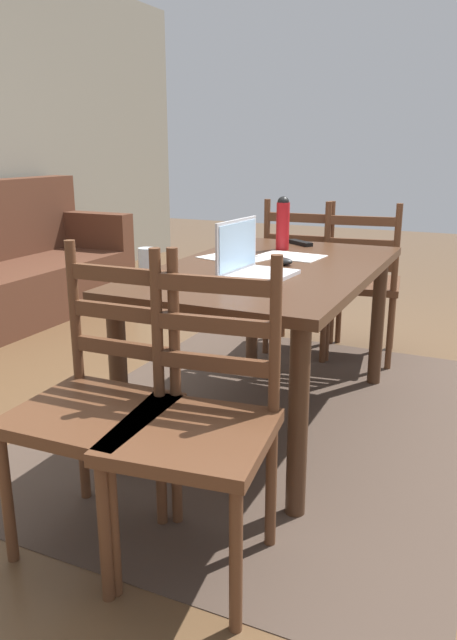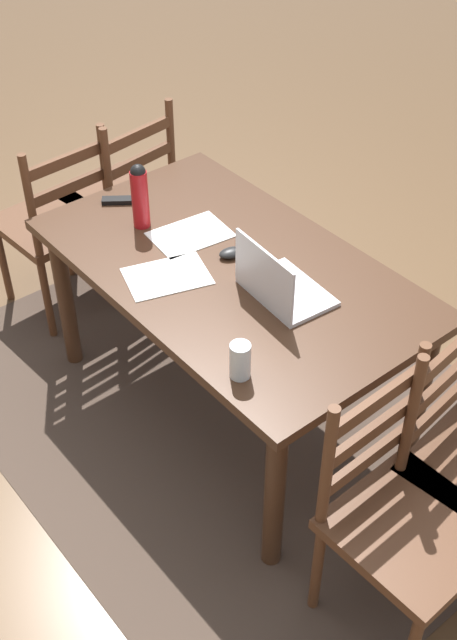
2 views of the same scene
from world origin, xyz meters
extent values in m
plane|color=brown|center=(0.00, 0.00, 0.00)|extent=(14.00, 14.00, 0.00)
cube|color=#47382D|center=(0.00, 0.00, 0.00)|extent=(2.44, 1.86, 0.01)
cube|color=#422819|center=(0.00, 0.00, 0.72)|extent=(1.50, 0.88, 0.04)
cylinder|color=#422819|center=(-0.67, -0.36, 0.35)|extent=(0.07, 0.07, 0.70)
cylinder|color=#422819|center=(0.67, -0.36, 0.35)|extent=(0.07, 0.07, 0.70)
cylinder|color=#422819|center=(-0.67, 0.36, 0.35)|extent=(0.07, 0.07, 0.70)
cylinder|color=#422819|center=(0.67, 0.36, 0.35)|extent=(0.07, 0.07, 0.70)
cube|color=#56331E|center=(1.08, 0.18, 0.45)|extent=(0.47, 0.47, 0.04)
cylinder|color=#56331E|center=(1.26, 0.38, 0.21)|extent=(0.04, 0.04, 0.43)
cylinder|color=#56331E|center=(1.28, 0.00, 0.21)|extent=(0.04, 0.04, 0.43)
cylinder|color=#56331E|center=(0.88, 0.35, 0.21)|extent=(0.04, 0.04, 0.43)
cylinder|color=#56331E|center=(0.90, -0.03, 0.21)|extent=(0.04, 0.04, 0.43)
cylinder|color=#56331E|center=(0.87, 0.35, 0.70)|extent=(0.04, 0.04, 0.50)
cylinder|color=#56331E|center=(0.89, -0.03, 0.70)|extent=(0.04, 0.04, 0.50)
cube|color=#56331E|center=(0.88, 0.16, 0.60)|extent=(0.05, 0.36, 0.05)
cube|color=#56331E|center=(0.88, 0.16, 0.72)|extent=(0.05, 0.36, 0.05)
cube|color=#56331E|center=(0.88, 0.16, 0.85)|extent=(0.05, 0.36, 0.05)
cube|color=#56331E|center=(-1.08, 0.18, 0.45)|extent=(0.45, 0.45, 0.04)
cylinder|color=#56331E|center=(-0.88, -0.01, 0.21)|extent=(0.04, 0.04, 0.43)
cylinder|color=#56331E|center=(-0.90, 0.37, 0.21)|extent=(0.04, 0.04, 0.43)
cylinder|color=#56331E|center=(-0.87, -0.01, 0.70)|extent=(0.04, 0.04, 0.50)
cylinder|color=#56331E|center=(-0.89, 0.37, 0.70)|extent=(0.04, 0.04, 0.50)
cube|color=#56331E|center=(-0.88, 0.18, 0.60)|extent=(0.03, 0.36, 0.05)
cube|color=#56331E|center=(-0.88, 0.18, 0.72)|extent=(0.03, 0.36, 0.05)
cube|color=#56331E|center=(-0.88, 0.18, 0.85)|extent=(0.03, 0.36, 0.05)
cylinder|color=#56331E|center=(-0.87, -0.34, 0.21)|extent=(0.04, 0.04, 0.43)
cylinder|color=#56331E|center=(-0.91, 0.04, 0.21)|extent=(0.04, 0.04, 0.43)
cylinder|color=#56331E|center=(-0.90, 0.04, 0.70)|extent=(0.04, 0.04, 0.50)
cube|color=#56331E|center=(-0.88, -0.15, 0.60)|extent=(0.07, 0.36, 0.05)
cube|color=#56331E|center=(-0.88, -0.15, 0.72)|extent=(0.07, 0.36, 0.05)
cube|color=#56331E|center=(-0.88, -0.15, 0.85)|extent=(0.07, 0.36, 0.05)
cube|color=#56331E|center=(1.08, -0.18, 0.45)|extent=(0.50, 0.50, 0.04)
cylinder|color=#56331E|center=(1.24, 0.04, 0.21)|extent=(0.04, 0.04, 0.43)
cylinder|color=#56331E|center=(1.29, -0.34, 0.21)|extent=(0.04, 0.04, 0.43)
cylinder|color=#56331E|center=(0.87, -0.01, 0.21)|extent=(0.04, 0.04, 0.43)
cylinder|color=#56331E|center=(0.92, -0.39, 0.21)|extent=(0.04, 0.04, 0.43)
cylinder|color=#56331E|center=(0.86, -0.02, 0.70)|extent=(0.04, 0.04, 0.50)
cylinder|color=#56331E|center=(0.91, -0.39, 0.70)|extent=(0.04, 0.04, 0.50)
cube|color=#56331E|center=(0.88, -0.20, 0.60)|extent=(0.07, 0.36, 0.05)
cube|color=#56331E|center=(0.88, -0.20, 0.72)|extent=(0.07, 0.36, 0.05)
cube|color=#56331E|center=(0.88, -0.20, 0.85)|extent=(0.07, 0.36, 0.05)
cube|color=silver|center=(-0.26, -0.05, 0.75)|extent=(0.34, 0.25, 0.02)
cube|color=silver|center=(-0.25, 0.06, 0.86)|extent=(0.32, 0.04, 0.21)
cube|color=#A5CCEA|center=(-0.25, 0.05, 0.86)|extent=(0.30, 0.03, 0.19)
cylinder|color=#A81419|center=(0.42, 0.10, 0.86)|extent=(0.07, 0.07, 0.24)
sphere|color=black|center=(0.42, 0.10, 0.98)|extent=(0.06, 0.06, 0.06)
cylinder|color=silver|center=(-0.47, 0.34, 0.80)|extent=(0.07, 0.07, 0.12)
ellipsoid|color=black|center=(0.04, -0.04, 0.76)|extent=(0.09, 0.11, 0.03)
cube|color=black|center=(0.61, 0.06, 0.75)|extent=(0.14, 0.16, 0.02)
cube|color=white|center=(0.09, 0.22, 0.74)|extent=(0.29, 0.35, 0.00)
cube|color=white|center=(0.25, -0.01, 0.74)|extent=(0.24, 0.32, 0.00)
camera|label=1|loc=(-2.45, -0.92, 1.25)|focal=33.83mm
camera|label=2|loc=(-1.83, 1.50, 2.48)|focal=44.78mm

